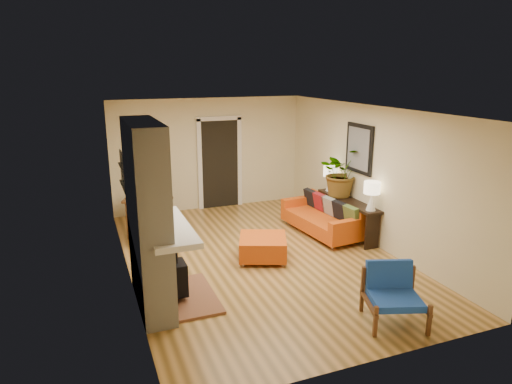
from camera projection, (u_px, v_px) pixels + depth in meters
room_shell at (242, 160)px, 10.38m from camera, size 6.50×6.50×6.50m
fireplace at (151, 221)px, 6.20m from camera, size 1.09×1.68×2.60m
sofa at (324, 217)px, 9.24m from camera, size 0.98×1.95×0.74m
ottoman at (263, 246)px, 7.98m from camera, size 1.04×1.04×0.41m
blue_chair at (393, 290)px, 6.02m from camera, size 0.92×0.91×0.76m
dining_table at (151, 202)px, 9.24m from camera, size 1.20×1.82×0.97m
console_table at (348, 207)px, 9.10m from camera, size 0.34×1.85×0.72m
lamp_near at (372, 193)px, 8.30m from camera, size 0.30×0.30×0.54m
lamp_far at (330, 175)px, 9.63m from camera, size 0.30×0.30×0.54m
houseplant at (341, 172)px, 9.19m from camera, size 1.04×0.95×1.00m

